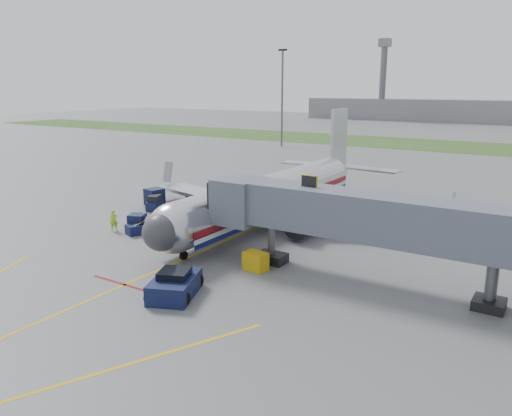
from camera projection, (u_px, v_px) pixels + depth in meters
The scene contains 16 objects.
ground at pixel (166, 267), 36.41m from camera, with size 400.00×400.00×0.00m, color #565659.
grass_strip at pixel (444, 146), 110.19m from camera, with size 300.00×25.00×0.01m, color #2D4C1E.
apron_markings at pixel (83, 303), 30.34m from camera, with size 21.52×50.00×0.01m.
airliner at pixel (272, 194), 48.28m from camera, with size 32.10×35.67×10.25m.
jet_bridge at pixel (361, 217), 32.75m from camera, with size 25.30×4.00×6.90m.
light_mast_left at pixel (282, 96), 106.85m from camera, with size 2.00×0.44×20.40m.
distant_terminal at pixel (466, 111), 180.02m from camera, with size 120.00×14.00×8.00m, color slate.
control_tower at pixel (383, 74), 188.37m from camera, with size 4.00×4.00×30.00m.
pushback_tug at pixel (175, 285), 31.29m from camera, with size 3.84×4.70×1.69m.
baggage_tug at pixel (155, 203), 53.02m from camera, with size 1.86×2.52×1.58m.
baggage_cart_a at pixel (195, 199), 54.56m from camera, with size 1.89×1.89×1.66m.
baggage_cart_b at pixel (154, 197), 54.71m from camera, with size 2.11×2.11×1.92m.
baggage_cart_c at pixel (137, 222), 45.30m from camera, with size 1.90×1.90×1.56m.
belt_loader at pixel (146, 227), 44.90m from camera, with size 2.66×4.26×2.03m.
ground_power_cart at pixel (256, 261), 35.65m from camera, with size 1.80×1.33×1.33m.
ramp_worker at pixel (114, 220), 45.26m from camera, with size 0.71×0.46×1.93m, color #96E41A.
Camera 1 is at (23.98, -25.44, 12.86)m, focal length 35.00 mm.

